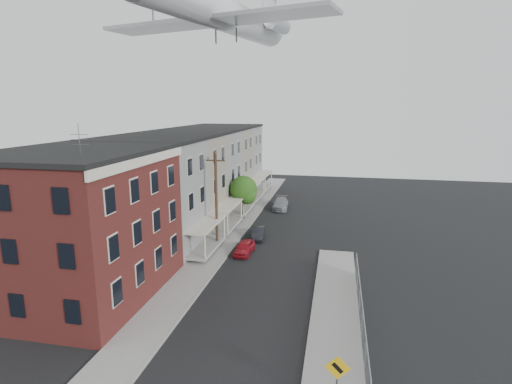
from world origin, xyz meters
TOP-DOWN VIEW (x-y plane):
  - ground at (0.00, 0.00)m, footprint 120.00×120.00m
  - sidewalk_left at (-5.50, 24.00)m, footprint 3.00×62.00m
  - sidewalk_right at (5.50, 6.00)m, footprint 3.00×26.00m
  - curb_left at (-4.05, 24.00)m, footprint 0.15×62.00m
  - curb_right at (4.05, 6.00)m, footprint 0.15×26.00m
  - corner_building at (-12.00, 7.00)m, footprint 10.31×12.30m
  - row_house_a at (-11.96, 16.50)m, footprint 11.98×7.00m
  - row_house_b at (-11.96, 23.50)m, footprint 11.98×7.00m
  - row_house_c at (-11.96, 30.50)m, footprint 11.98×7.00m
  - row_house_d at (-11.96, 37.50)m, footprint 11.98×7.00m
  - row_house_e at (-11.96, 44.50)m, footprint 11.98×7.00m
  - chainlink_fence at (7.00, 5.00)m, footprint 0.06×18.06m
  - warning_sign at (5.60, -1.03)m, footprint 1.10×0.11m
  - utility_pole at (-5.60, 18.00)m, footprint 1.80×0.26m
  - street_tree at (-5.27, 27.92)m, footprint 3.22×3.20m
  - car_near at (-2.71, 16.89)m, footprint 1.55×3.53m
  - car_mid at (-2.33, 21.39)m, footprint 1.61×3.54m
  - car_far at (-1.80, 33.67)m, footprint 2.24×4.81m
  - airplane at (-5.69, 21.79)m, footprint 22.75×26.01m

SIDE VIEW (x-z plane):
  - ground at x=0.00m, z-range 0.00..0.00m
  - sidewalk_left at x=-5.50m, z-range 0.00..0.12m
  - sidewalk_right at x=5.50m, z-range 0.00..0.12m
  - curb_left at x=-4.05m, z-range 0.00..0.14m
  - curb_right at x=4.05m, z-range 0.00..0.14m
  - car_mid at x=-2.33m, z-range 0.00..1.13m
  - car_near at x=-2.71m, z-range 0.00..1.18m
  - car_far at x=-1.80m, z-range 0.00..1.36m
  - chainlink_fence at x=7.00m, z-range 0.05..1.95m
  - warning_sign at x=5.60m, z-range 0.48..3.28m
  - street_tree at x=-5.27m, z-range 0.85..6.05m
  - utility_pole at x=-5.60m, z-range 0.17..9.17m
  - row_house_a at x=-11.96m, z-range -0.02..10.28m
  - row_house_b at x=-11.96m, z-range -0.02..10.28m
  - row_house_c at x=-11.96m, z-range -0.02..10.28m
  - row_house_d at x=-11.96m, z-range -0.02..10.28m
  - row_house_e at x=-11.96m, z-range -0.02..10.28m
  - corner_building at x=-12.00m, z-range -0.91..11.24m
  - airplane at x=-5.69m, z-range 17.71..25.21m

